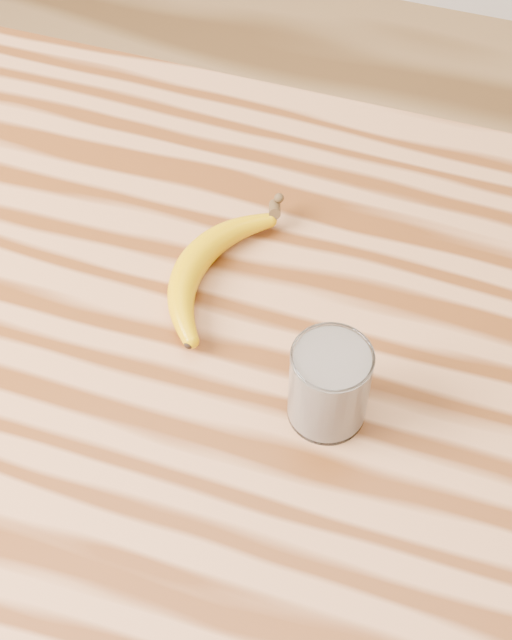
% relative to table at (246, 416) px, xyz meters
% --- Properties ---
extents(table, '(1.20, 0.80, 0.90)m').
position_rel_table_xyz_m(table, '(0.00, 0.00, 0.00)').
color(table, '#B77948').
rests_on(table, ground).
extents(smoothie_glass, '(0.07, 0.07, 0.09)m').
position_rel_table_xyz_m(smoothie_glass, '(0.10, -0.04, 0.18)').
color(smoothie_glass, white).
rests_on(smoothie_glass, table).
extents(banana, '(0.13, 0.28, 0.03)m').
position_rel_table_xyz_m(banana, '(-0.08, 0.08, 0.15)').
color(banana, '#D09900').
rests_on(banana, table).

